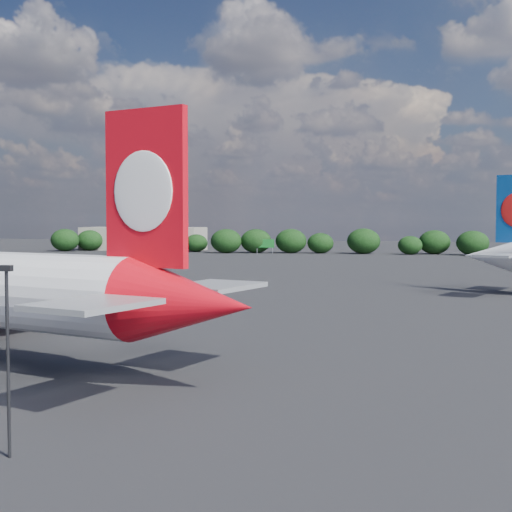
# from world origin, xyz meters

# --- Properties ---
(ground) EXTENTS (500.00, 500.00, 0.00)m
(ground) POSITION_xyz_m (0.00, 60.00, 0.00)
(ground) COLOR black
(ground) RESTS_ON ground
(apron_lamp_post) EXTENTS (0.55, 0.30, 8.88)m
(apron_lamp_post) POSITION_xyz_m (10.34, -14.57, 5.07)
(apron_lamp_post) COLOR black
(apron_lamp_post) RESTS_ON ground
(terminal_building) EXTENTS (42.00, 16.00, 8.00)m
(terminal_building) POSITION_xyz_m (-65.00, 192.00, 4.00)
(terminal_building) COLOR gray
(terminal_building) RESTS_ON ground
(highway_sign) EXTENTS (6.00, 0.30, 4.50)m
(highway_sign) POSITION_xyz_m (-18.00, 176.00, 3.13)
(highway_sign) COLOR #156C23
(highway_sign) RESTS_ON ground
(billboard_yellow) EXTENTS (5.00, 0.30, 5.50)m
(billboard_yellow) POSITION_xyz_m (12.00, 182.00, 3.87)
(billboard_yellow) COLOR gold
(billboard_yellow) RESTS_ON ground
(horizon_treeline) EXTENTS (203.33, 16.35, 9.21)m
(horizon_treeline) POSITION_xyz_m (11.92, 180.16, 3.75)
(horizon_treeline) COLOR black
(horizon_treeline) RESTS_ON ground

